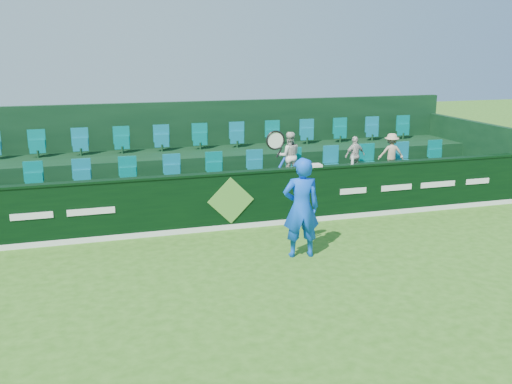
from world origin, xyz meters
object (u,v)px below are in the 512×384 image
object	(u,v)px
spectator_right	(391,153)
drinks_bottle	(353,160)
spectator_left	(289,156)
spectator_middle	(355,156)
towel	(313,165)
tennis_player	(301,207)

from	to	relation	value
spectator_right	drinks_bottle	world-z (taller)	spectator_right
spectator_left	drinks_bottle	distance (m)	1.67
spectator_middle	towel	distance (m)	2.00
spectator_right	towel	bearing A→B (deg)	36.71
spectator_middle	spectator_left	bearing A→B (deg)	-9.65
spectator_left	spectator_right	size ratio (longest dim) A/B	1.16
drinks_bottle	tennis_player	bearing A→B (deg)	-135.01
spectator_middle	towel	world-z (taller)	spectator_middle
drinks_bottle	spectator_middle	bearing A→B (deg)	60.96
spectator_middle	towel	bearing A→B (deg)	24.43
spectator_left	drinks_bottle	size ratio (longest dim) A/B	5.79
towel	drinks_bottle	world-z (taller)	drinks_bottle
tennis_player	drinks_bottle	xyz separation A→B (m)	(2.18, 2.18, 0.43)
tennis_player	towel	xyz separation A→B (m)	(1.15, 2.18, 0.35)
drinks_bottle	spectator_left	bearing A→B (deg)	137.93
tennis_player	spectator_left	xyz separation A→B (m)	(0.94, 3.30, 0.39)
spectator_middle	drinks_bottle	bearing A→B (deg)	51.32
tennis_player	drinks_bottle	size ratio (longest dim) A/B	12.51
tennis_player	spectator_right	bearing A→B (deg)	40.35
spectator_left	towel	bearing A→B (deg)	109.59
spectator_left	towel	distance (m)	1.14
towel	tennis_player	bearing A→B (deg)	-117.74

